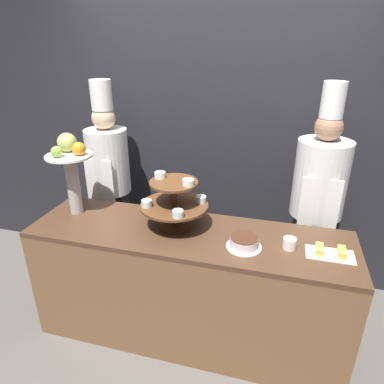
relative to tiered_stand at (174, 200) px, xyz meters
The scene contains 10 objects.
ground_plane 1.14m from the tiered_stand, 72.95° to the right, with size 14.00×14.00×0.00m, color #5B5651.
wall_back 0.96m from the tiered_stand, 83.07° to the left, with size 10.00×0.06×2.80m.
buffet_counter 0.65m from the tiered_stand, 24.60° to the right, with size 2.16×0.61×0.88m.
tiered_stand is the anchor object (origin of this frame).
fruit_pedestal 0.80m from the tiered_stand, behind, with size 0.32×0.32×0.58m.
cake_round 0.53m from the tiered_stand, 15.31° to the right, with size 0.22×0.22×0.07m.
cup_white 0.78m from the tiered_stand, ahead, with size 0.08×0.08×0.07m.
cake_square_tray 1.01m from the tiered_stand, ahead, with size 0.28×0.15×0.05m.
chef_left 0.93m from the tiered_stand, 145.39° to the left, with size 0.35×0.35×1.77m.
chef_center_left 1.09m from the tiered_stand, 29.02° to the left, with size 0.38×0.38×1.80m.
Camera 1 is at (0.55, -1.59, 2.04)m, focal length 32.00 mm.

